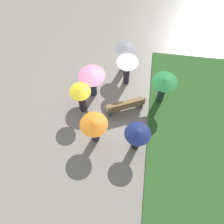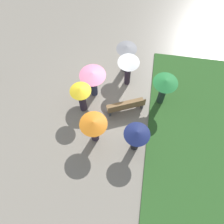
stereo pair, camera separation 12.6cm
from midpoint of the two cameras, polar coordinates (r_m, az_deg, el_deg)
The scene contains 9 objects.
ground_plane at distance 13.78m, azimuth -1.26°, elevation 3.24°, with size 90.00×90.00×0.00m, color gray.
park_bench at distance 13.01m, azimuth 3.12°, elevation 1.22°, with size 1.80×1.07×0.90m.
crowd_person_orange at distance 11.67m, azimuth -3.41°, elevation -3.02°, with size 1.16×1.16×1.77m.
crowd_person_yellow at distance 12.38m, azimuth -5.99°, elevation 3.44°, with size 0.93×0.93×1.87m.
crowd_person_green at distance 12.70m, azimuth 10.84°, elevation 5.05°, with size 1.10×1.10×1.87m.
crowd_person_grey at distance 13.69m, azimuth 3.19°, elevation 11.66°, with size 0.97×0.97×1.80m.
crowd_person_navy at distance 11.57m, azimuth 5.30°, elevation -4.97°, with size 1.09×1.09×1.72m.
crowd_person_pink at distance 12.76m, azimuth -3.62°, elevation 6.85°, with size 1.20×1.20×1.77m.
crowd_person_white at distance 12.97m, azimuth 3.63°, elevation 9.55°, with size 1.00×1.00×1.96m.
Camera 2 is at (-1.31, 6.68, 11.99)m, focal length 45.00 mm.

